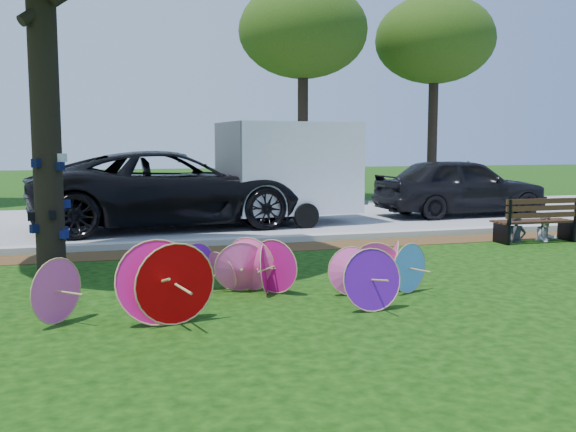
{
  "coord_description": "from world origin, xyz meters",
  "views": [
    {
      "loc": [
        -2.2,
        -7.17,
        1.98
      ],
      "look_at": [
        0.5,
        2.0,
        0.9
      ],
      "focal_mm": 40.0,
      "sensor_mm": 36.0,
      "label": 1
    }
  ],
  "objects_px": {
    "black_van": "(172,189)",
    "person_left": "(517,216)",
    "park_bench": "(534,220)",
    "person_right": "(547,215)",
    "cargo_trailer": "(289,168)",
    "parasol_pile": "(253,273)",
    "dark_pickup": "(460,187)"
  },
  "relations": [
    {
      "from": "cargo_trailer",
      "to": "person_right",
      "type": "relative_size",
      "value": 2.99
    },
    {
      "from": "black_van",
      "to": "person_left",
      "type": "bearing_deg",
      "value": -129.17
    },
    {
      "from": "parasol_pile",
      "to": "dark_pickup",
      "type": "height_order",
      "value": "dark_pickup"
    },
    {
      "from": "parasol_pile",
      "to": "black_van",
      "type": "bearing_deg",
      "value": 91.21
    },
    {
      "from": "cargo_trailer",
      "to": "black_van",
      "type": "bearing_deg",
      "value": 171.2
    },
    {
      "from": "cargo_trailer",
      "to": "person_left",
      "type": "xyz_separation_m",
      "value": [
        3.56,
        -4.18,
        -0.88
      ]
    },
    {
      "from": "park_bench",
      "to": "person_left",
      "type": "distance_m",
      "value": 0.36
    },
    {
      "from": "cargo_trailer",
      "to": "park_bench",
      "type": "bearing_deg",
      "value": -53.86
    },
    {
      "from": "parasol_pile",
      "to": "park_bench",
      "type": "distance_m",
      "value": 7.42
    },
    {
      "from": "cargo_trailer",
      "to": "park_bench",
      "type": "relative_size",
      "value": 1.83
    },
    {
      "from": "park_bench",
      "to": "person_right",
      "type": "xyz_separation_m",
      "value": [
        0.35,
        0.05,
        0.08
      ]
    },
    {
      "from": "black_van",
      "to": "dark_pickup",
      "type": "xyz_separation_m",
      "value": [
        7.91,
        0.27,
        -0.1
      ]
    },
    {
      "from": "dark_pickup",
      "to": "person_right",
      "type": "xyz_separation_m",
      "value": [
        -0.77,
        -4.56,
        -0.28
      ]
    },
    {
      "from": "black_van",
      "to": "person_right",
      "type": "distance_m",
      "value": 8.34
    },
    {
      "from": "person_right",
      "to": "cargo_trailer",
      "type": "bearing_deg",
      "value": 143.13
    },
    {
      "from": "parasol_pile",
      "to": "dark_pickup",
      "type": "relative_size",
      "value": 1.06
    },
    {
      "from": "black_van",
      "to": "cargo_trailer",
      "type": "xyz_separation_m",
      "value": [
        2.88,
        -0.11,
        0.49
      ]
    },
    {
      "from": "cargo_trailer",
      "to": "parasol_pile",
      "type": "bearing_deg",
      "value": -116.38
    },
    {
      "from": "black_van",
      "to": "cargo_trailer",
      "type": "relative_size",
      "value": 2.08
    },
    {
      "from": "dark_pickup",
      "to": "person_left",
      "type": "distance_m",
      "value": 4.8
    },
    {
      "from": "parasol_pile",
      "to": "person_right",
      "type": "xyz_separation_m",
      "value": [
        6.98,
        3.38,
        0.14
      ]
    },
    {
      "from": "person_left",
      "to": "person_right",
      "type": "distance_m",
      "value": 0.7
    },
    {
      "from": "parasol_pile",
      "to": "black_van",
      "type": "distance_m",
      "value": 7.69
    },
    {
      "from": "black_van",
      "to": "dark_pickup",
      "type": "height_order",
      "value": "black_van"
    },
    {
      "from": "parasol_pile",
      "to": "black_van",
      "type": "relative_size",
      "value": 0.77
    },
    {
      "from": "person_left",
      "to": "dark_pickup",
      "type": "bearing_deg",
      "value": 88.41
    },
    {
      "from": "black_van",
      "to": "cargo_trailer",
      "type": "bearing_deg",
      "value": -97.67
    },
    {
      "from": "park_bench",
      "to": "person_left",
      "type": "height_order",
      "value": "person_left"
    },
    {
      "from": "black_van",
      "to": "park_bench",
      "type": "height_order",
      "value": "black_van"
    },
    {
      "from": "park_bench",
      "to": "person_right",
      "type": "relative_size",
      "value": 1.63
    },
    {
      "from": "dark_pickup",
      "to": "person_left",
      "type": "relative_size",
      "value": 4.54
    },
    {
      "from": "parasol_pile",
      "to": "park_bench",
      "type": "xyz_separation_m",
      "value": [
        6.63,
        3.33,
        0.06
      ]
    }
  ]
}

